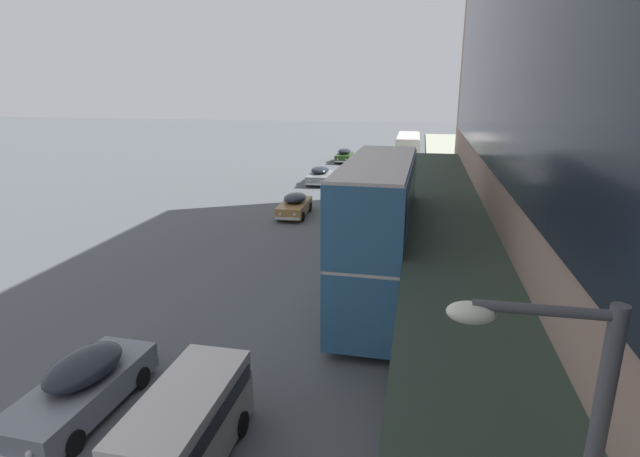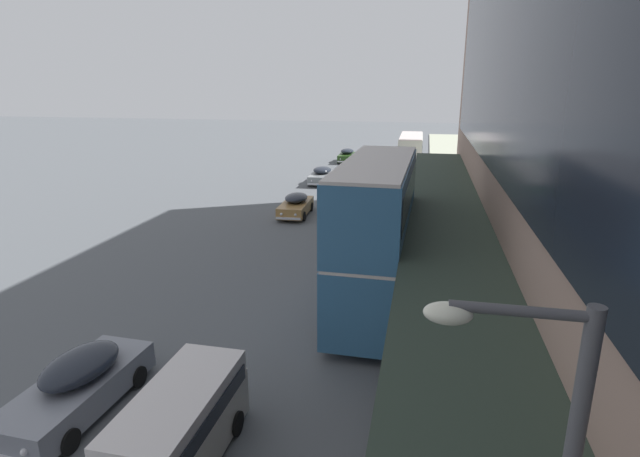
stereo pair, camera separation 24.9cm
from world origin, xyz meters
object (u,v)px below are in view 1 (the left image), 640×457
object	(u,v)px
sedan_trailing_near	(344,155)
sedan_second_mid	(82,386)
transit_bus_kerbside_front	(377,231)
vw_van	(188,422)
transit_bus_kerbside_far	(401,185)
sedan_second_near	(295,205)
sedan_oncoming_rear	(405,170)
sedan_far_back	(320,175)
sedan_lead_near	(377,158)
transit_bus_kerbside_rear	(408,148)
pedestrian_at_kerb	(473,368)

from	to	relation	value
sedan_trailing_near	sedan_second_mid	bearing A→B (deg)	-90.13
sedan_second_mid	sedan_trailing_near	xyz separation A→B (m)	(0.10, 47.35, -0.04)
transit_bus_kerbside_front	vw_van	distance (m)	10.45
transit_bus_kerbside_far	sedan_second_near	world-z (taller)	transit_bus_kerbside_far
sedan_second_mid	vw_van	world-z (taller)	vw_van
sedan_oncoming_rear	sedan_second_near	bearing A→B (deg)	-113.45
sedan_second_near	transit_bus_kerbside_far	bearing A→B (deg)	22.45
transit_bus_kerbside_front	sedan_far_back	bearing A→B (deg)	106.16
sedan_lead_near	vw_van	xyz separation A→B (m)	(-0.33, -47.02, 0.28)
transit_bus_kerbside_rear	vw_van	bearing A→B (deg)	-94.46
sedan_lead_near	transit_bus_kerbside_rear	bearing A→B (deg)	7.69
sedan_lead_near	sedan_oncoming_rear	world-z (taller)	sedan_lead_near
transit_bus_kerbside_far	sedan_second_mid	distance (m)	26.22
sedan_second_mid	transit_bus_kerbside_far	bearing A→B (deg)	73.22
sedan_far_back	sedan_second_mid	bearing A→B (deg)	-89.80
transit_bus_kerbside_rear	sedan_trailing_near	xyz separation A→B (m)	(-7.33, 1.07, -1.17)
pedestrian_at_kerb	sedan_trailing_near	bearing A→B (deg)	103.05
transit_bus_kerbside_front	transit_bus_kerbside_rear	size ratio (longest dim) A/B	0.97
sedan_lead_near	sedan_second_mid	bearing A→B (deg)	-95.07
sedan_oncoming_rear	sedan_second_near	size ratio (longest dim) A/B	0.99
sedan_lead_near	sedan_trailing_near	world-z (taller)	sedan_lead_near
sedan_oncoming_rear	vw_van	bearing A→B (deg)	-95.42
transit_bus_kerbside_front	transit_bus_kerbside_rear	bearing A→B (deg)	89.74
transit_bus_kerbside_front	sedan_second_mid	size ratio (longest dim) A/B	1.88
sedan_second_mid	pedestrian_at_kerb	distance (m)	10.80
transit_bus_kerbside_rear	sedan_lead_near	distance (m)	3.58
sedan_second_mid	sedan_trailing_near	distance (m)	47.35
transit_bus_kerbside_front	sedan_second_mid	bearing A→B (deg)	-130.86
sedan_trailing_near	pedestrian_at_kerb	xyz separation A→B (m)	(10.42, -44.96, 0.42)
transit_bus_kerbside_front	sedan_far_back	world-z (taller)	transit_bus_kerbside_front
transit_bus_kerbside_front	sedan_second_near	distance (m)	15.54
sedan_trailing_near	vw_van	bearing A→B (deg)	-85.73
sedan_trailing_near	transit_bus_kerbside_far	bearing A→B (deg)	-71.48
sedan_lead_near	vw_van	world-z (taller)	vw_van
sedan_trailing_near	sedan_lead_near	bearing A→B (deg)	-21.03
sedan_lead_near	sedan_oncoming_rear	bearing A→B (deg)	-65.42
sedan_far_back	transit_bus_kerbside_front	bearing A→B (deg)	-73.84
transit_bus_kerbside_rear	transit_bus_kerbside_far	size ratio (longest dim) A/B	0.98
sedan_second_mid	pedestrian_at_kerb	xyz separation A→B (m)	(10.53, 2.39, 0.38)
sedan_oncoming_rear	vw_van	xyz separation A→B (m)	(-3.75, -39.55, 0.34)
vw_van	transit_bus_kerbside_front	bearing A→B (deg)	69.78
sedan_lead_near	sedan_oncoming_rear	distance (m)	8.22
transit_bus_kerbside_rear	sedan_second_mid	size ratio (longest dim) A/B	1.93
sedan_far_back	vw_van	size ratio (longest dim) A/B	1.00
transit_bus_kerbside_rear	sedan_second_near	world-z (taller)	transit_bus_kerbside_rear
transit_bus_kerbside_rear	sedan_second_mid	bearing A→B (deg)	-99.13
transit_bus_kerbside_far	pedestrian_at_kerb	distance (m)	22.89
transit_bus_kerbside_far	sedan_oncoming_rear	xyz separation A→B (m)	(-0.08, 13.27, -1.08)
sedan_lead_near	sedan_second_near	size ratio (longest dim) A/B	0.99
transit_bus_kerbside_rear	sedan_trailing_near	size ratio (longest dim) A/B	2.17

